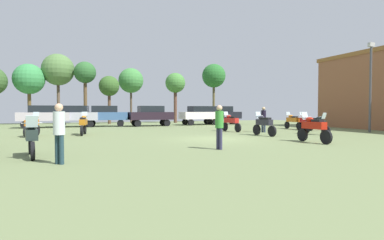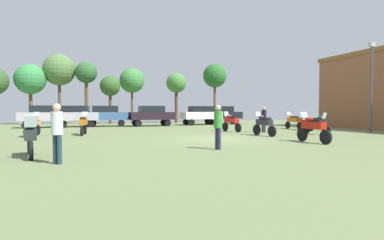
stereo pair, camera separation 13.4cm
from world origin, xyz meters
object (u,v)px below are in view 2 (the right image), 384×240
at_px(tree_8, 110,87).
at_px(person_3, 218,123).
at_px(car_1, 151,114).
at_px(lamp_post, 371,82).
at_px(motorcycle_2, 231,122).
at_px(motorcycle_9, 313,128).
at_px(motorcycle_11, 306,121).
at_px(car_5, 106,114).
at_px(motorcycle_1, 84,124).
at_px(motorcycle_5, 30,136).
at_px(tree_2, 176,84).
at_px(tree_3, 86,74).
at_px(motorcycle_7, 316,124).
at_px(car_3, 201,114).
at_px(tree_5, 59,70).
at_px(car_6, 222,114).
at_px(tree_4, 132,81).
at_px(motorcycle_10, 32,124).
at_px(car_2, 45,115).
at_px(tree_1, 30,80).
at_px(car_4, 76,115).
at_px(person_1, 57,128).
at_px(motorcycle_4, 293,121).
at_px(motorcycle_6, 264,124).

bearing_deg(tree_8, person_3, -84.91).
height_order(car_1, lamp_post, lamp_post).
relative_size(motorcycle_2, motorcycle_9, 0.99).
distance_m(motorcycle_11, car_5, 18.27).
distance_m(motorcycle_1, motorcycle_2, 10.41).
bearing_deg(motorcycle_5, car_1, -123.66).
relative_size(tree_2, tree_3, 0.87).
relative_size(motorcycle_1, tree_2, 0.35).
height_order(motorcycle_7, tree_3, tree_3).
height_order(car_1, car_3, same).
distance_m(motorcycle_7, tree_5, 28.30).
height_order(motorcycle_9, motorcycle_11, motorcycle_9).
bearing_deg(car_6, lamp_post, -153.21).
height_order(motorcycle_2, tree_4, tree_4).
bearing_deg(car_1, tree_8, 26.02).
bearing_deg(motorcycle_7, motorcycle_10, -28.39).
relative_size(car_6, tree_8, 0.82).
distance_m(car_2, car_6, 17.89).
bearing_deg(tree_2, tree_5, 173.45).
bearing_deg(motorcycle_7, tree_1, -60.67).
bearing_deg(car_4, motorcycle_1, -167.37).
distance_m(car_3, person_3, 20.55).
distance_m(motorcycle_11, tree_2, 18.24).
relative_size(car_6, tree_2, 0.73).
bearing_deg(car_3, tree_2, 3.44).
xyz_separation_m(car_2, car_6, (17.87, 0.87, 0.00)).
bearing_deg(person_1, lamp_post, -117.31).
bearing_deg(car_6, motorcycle_10, 129.46).
xyz_separation_m(car_5, tree_2, (8.82, 5.77, 3.64)).
relative_size(car_1, car_6, 0.97).
relative_size(tree_1, tree_5, 0.83).
bearing_deg(tree_1, person_1, -80.57).
height_order(motorcycle_2, car_3, car_3).
bearing_deg(tree_4, car_2, -139.13).
xyz_separation_m(motorcycle_9, car_2, (-13.99, 18.36, 0.42)).
height_order(motorcycle_2, tree_3, tree_3).
xyz_separation_m(motorcycle_4, motorcycle_5, (-18.37, -9.89, 0.00)).
bearing_deg(motorcycle_10, motorcycle_6, -2.71).
relative_size(tree_2, lamp_post, 0.96).
height_order(car_3, tree_3, tree_3).
relative_size(motorcycle_2, tree_8, 0.41).
bearing_deg(tree_3, motorcycle_2, -58.80).
height_order(motorcycle_9, car_1, car_1).
xyz_separation_m(motorcycle_11, car_4, (-17.26, 11.11, 0.46)).
distance_m(car_3, person_1, 24.49).
bearing_deg(tree_8, motorcycle_9, -72.24).
bearing_deg(motorcycle_4, motorcycle_7, -110.32).
xyz_separation_m(person_3, tree_4, (0.51, 27.00, 4.09)).
relative_size(motorcycle_2, car_6, 0.50).
xyz_separation_m(motorcycle_9, tree_8, (-7.78, 24.29, 3.50)).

